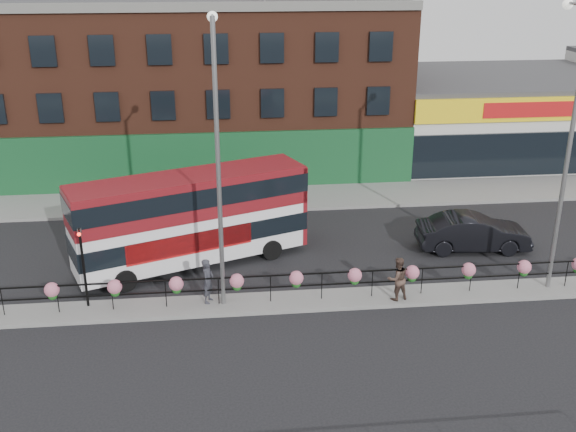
{
  "coord_description": "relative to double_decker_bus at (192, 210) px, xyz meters",
  "views": [
    {
      "loc": [
        -2.81,
        -23.11,
        12.76
      ],
      "look_at": [
        0.0,
        3.0,
        2.5
      ],
      "focal_mm": 42.0,
      "sensor_mm": 36.0,
      "label": 1
    }
  ],
  "objects": [
    {
      "name": "traffic_light_median",
      "position": [
        -3.96,
        -3.65,
        -0.05
      ],
      "size": [
        0.15,
        0.28,
        3.65
      ],
      "color": "black",
      "rests_on": "median"
    },
    {
      "name": "lamp_column_east",
      "position": [
        14.33,
        -3.73,
        4.18
      ],
      "size": [
        0.4,
        1.94,
        11.05
      ],
      "color": "slate",
      "rests_on": "median"
    },
    {
      "name": "north_pavement",
      "position": [
        4.04,
        7.95,
        -2.44
      ],
      "size": [
        60.0,
        4.0,
        0.15
      ],
      "primitive_type": "cube",
      "color": "gray",
      "rests_on": "ground"
    },
    {
      "name": "lamp_column_west",
      "position": [
        1.21,
        -3.75,
        3.99
      ],
      "size": [
        0.39,
        1.88,
        10.73
      ],
      "color": "slate",
      "rests_on": "median"
    },
    {
      "name": "median_railing",
      "position": [
        4.04,
        -4.05,
        -1.47
      ],
      "size": [
        30.04,
        0.56,
        1.23
      ],
      "color": "black",
      "rests_on": "median"
    },
    {
      "name": "pedestrian_a",
      "position": [
        0.64,
        -3.82,
        -1.47
      ],
      "size": [
        0.94,
        0.86,
        1.79
      ],
      "primitive_type": "imported",
      "rotation": [
        0.0,
        0.0,
        1.21
      ],
      "color": "#2F2F38",
      "rests_on": "median"
    },
    {
      "name": "supermarket",
      "position": [
        20.04,
        15.85,
        0.13
      ],
      "size": [
        15.0,
        12.25,
        5.3
      ],
      "color": "silver",
      "rests_on": "ground"
    },
    {
      "name": "ground",
      "position": [
        4.04,
        -4.05,
        -2.52
      ],
      "size": [
        120.0,
        120.0,
        0.0
      ],
      "primitive_type": "plane",
      "color": "black",
      "rests_on": "ground"
    },
    {
      "name": "median",
      "position": [
        4.04,
        -4.05,
        -2.44
      ],
      "size": [
        60.0,
        1.6,
        0.15
      ],
      "primitive_type": "cube",
      "color": "gray",
      "rests_on": "ground"
    },
    {
      "name": "double_decker_bus",
      "position": [
        0.0,
        0.0,
        0.0
      ],
      "size": [
        10.32,
        5.89,
        4.1
      ],
      "color": "white",
      "rests_on": "ground"
    },
    {
      "name": "pedestrian_b",
      "position": [
        7.94,
        -4.39,
        -1.49
      ],
      "size": [
        1.17,
        1.07,
        1.76
      ],
      "primitive_type": "imported",
      "rotation": [
        0.0,
        0.0,
        3.39
      ],
      "color": "#4B372E",
      "rests_on": "median"
    },
    {
      "name": "car",
      "position": [
        12.71,
        0.2,
        -1.68
      ],
      "size": [
        2.54,
        5.33,
        1.67
      ],
      "primitive_type": "imported",
      "rotation": [
        0.0,
        0.0,
        1.49
      ],
      "color": "black",
      "rests_on": "ground"
    },
    {
      "name": "brick_building",
      "position": [
        0.04,
        15.91,
        2.61
      ],
      "size": [
        25.0,
        12.21,
        10.3
      ],
      "color": "brown",
      "rests_on": "ground"
    }
  ]
}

